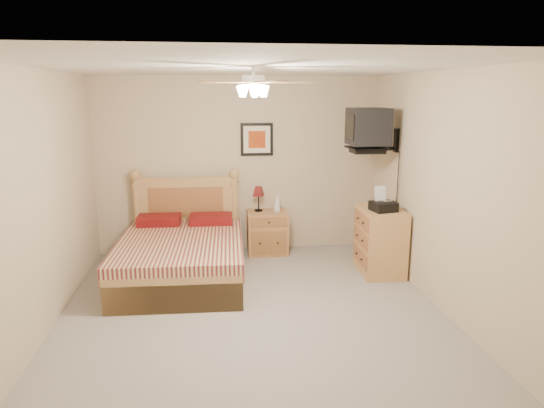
# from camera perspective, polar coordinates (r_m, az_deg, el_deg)

# --- Properties ---
(floor) EXTENTS (4.50, 4.50, 0.00)m
(floor) POSITION_cam_1_polar(r_m,az_deg,el_deg) (5.18, -2.18, -13.05)
(floor) COLOR gray
(floor) RESTS_ON ground
(ceiling) EXTENTS (4.00, 4.50, 0.04)m
(ceiling) POSITION_cam_1_polar(r_m,az_deg,el_deg) (4.65, -2.46, 15.80)
(ceiling) COLOR white
(ceiling) RESTS_ON ground
(wall_back) EXTENTS (4.00, 0.04, 2.50)m
(wall_back) POSITION_cam_1_polar(r_m,az_deg,el_deg) (6.97, -4.01, 4.55)
(wall_back) COLOR #C7B193
(wall_back) RESTS_ON ground
(wall_front) EXTENTS (4.00, 0.04, 2.50)m
(wall_front) POSITION_cam_1_polar(r_m,az_deg,el_deg) (2.62, 2.25, -9.97)
(wall_front) COLOR #C7B193
(wall_front) RESTS_ON ground
(wall_left) EXTENTS (0.04, 4.50, 2.50)m
(wall_left) POSITION_cam_1_polar(r_m,az_deg,el_deg) (5.00, -25.79, -0.11)
(wall_left) COLOR #C7B193
(wall_left) RESTS_ON ground
(wall_right) EXTENTS (0.04, 4.50, 2.50)m
(wall_right) POSITION_cam_1_polar(r_m,az_deg,el_deg) (5.32, 19.66, 1.16)
(wall_right) COLOR #C7B193
(wall_right) RESTS_ON ground
(bed) EXTENTS (1.55, 1.99, 1.25)m
(bed) POSITION_cam_1_polar(r_m,az_deg,el_deg) (5.99, -10.76, -3.19)
(bed) COLOR #AF854C
(bed) RESTS_ON ground
(nightstand) EXTENTS (0.57, 0.43, 0.61)m
(nightstand) POSITION_cam_1_polar(r_m,az_deg,el_deg) (6.97, -0.55, -3.37)
(nightstand) COLOR #A06038
(nightstand) RESTS_ON ground
(table_lamp) EXTENTS (0.25, 0.25, 0.36)m
(table_lamp) POSITION_cam_1_polar(r_m,az_deg,el_deg) (6.90, -1.61, 0.62)
(table_lamp) COLOR #591314
(table_lamp) RESTS_ON nightstand
(lotion_bottle) EXTENTS (0.12, 0.12, 0.25)m
(lotion_bottle) POSITION_cam_1_polar(r_m,az_deg,el_deg) (6.87, 0.62, 0.11)
(lotion_bottle) COLOR silver
(lotion_bottle) RESTS_ON nightstand
(framed_picture) EXTENTS (0.46, 0.04, 0.46)m
(framed_picture) POSITION_cam_1_polar(r_m,az_deg,el_deg) (6.93, -1.80, 7.61)
(framed_picture) COLOR black
(framed_picture) RESTS_ON wall_back
(dresser) EXTENTS (0.53, 0.74, 0.85)m
(dresser) POSITION_cam_1_polar(r_m,az_deg,el_deg) (6.36, 12.62, -4.23)
(dresser) COLOR #A87440
(dresser) RESTS_ON ground
(fax_machine) EXTENTS (0.33, 0.34, 0.30)m
(fax_machine) POSITION_cam_1_polar(r_m,az_deg,el_deg) (6.09, 13.01, 0.56)
(fax_machine) COLOR black
(fax_machine) RESTS_ON dresser
(magazine_lower) EXTENTS (0.29, 0.33, 0.03)m
(magazine_lower) POSITION_cam_1_polar(r_m,az_deg,el_deg) (6.42, 12.04, 0.01)
(magazine_lower) COLOR #B2A58B
(magazine_lower) RESTS_ON dresser
(magazine_upper) EXTENTS (0.21, 0.26, 0.02)m
(magazine_upper) POSITION_cam_1_polar(r_m,az_deg,el_deg) (6.44, 12.18, 0.24)
(magazine_upper) COLOR tan
(magazine_upper) RESTS_ON magazine_lower
(wall_tv) EXTENTS (0.56, 0.46, 0.58)m
(wall_tv) POSITION_cam_1_polar(r_m,az_deg,el_deg) (6.37, 12.54, 8.55)
(wall_tv) COLOR black
(wall_tv) RESTS_ON wall_right
(ceiling_fan) EXTENTS (1.14, 1.14, 0.28)m
(ceiling_fan) POSITION_cam_1_polar(r_m,az_deg,el_deg) (4.45, -2.21, 14.12)
(ceiling_fan) COLOR white
(ceiling_fan) RESTS_ON ceiling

